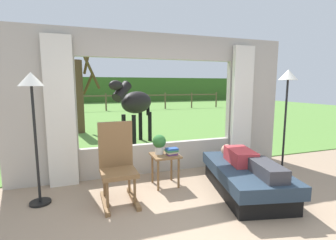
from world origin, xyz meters
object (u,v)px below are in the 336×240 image
(reclining_person, at_px, (248,160))
(floor_lamp_right, at_px, (287,91))
(book_stack, at_px, (172,151))
(recliner_sofa, at_px, (245,179))
(side_table, at_px, (165,160))
(pasture_tree, at_px, (80,94))
(floor_lamp_left, at_px, (32,99))
(potted_plant, at_px, (159,143))
(horse, at_px, (135,103))
(rocking_chair, at_px, (117,163))

(reclining_person, relative_size, floor_lamp_right, 0.75)
(book_stack, bearing_deg, recliner_sofa, -31.16)
(side_table, height_order, book_stack, book_stack)
(floor_lamp_right, height_order, pasture_tree, pasture_tree)
(floor_lamp_left, height_order, floor_lamp_right, floor_lamp_right)
(book_stack, distance_m, pasture_tree, 5.45)
(side_table, bearing_deg, floor_lamp_right, -6.31)
(floor_lamp_left, bearing_deg, pasture_tree, 84.38)
(potted_plant, relative_size, pasture_tree, 0.11)
(floor_lamp_left, xyz_separation_m, horse, (1.96, 2.96, -0.30))
(reclining_person, relative_size, book_stack, 7.15)
(reclining_person, height_order, floor_lamp_left, floor_lamp_left)
(side_table, height_order, pasture_tree, pasture_tree)
(book_stack, bearing_deg, horse, 89.58)
(reclining_person, distance_m, potted_plant, 1.40)
(floor_lamp_right, bearing_deg, book_stack, 175.13)
(rocking_chair, bearing_deg, floor_lamp_right, -0.96)
(floor_lamp_left, bearing_deg, potted_plant, 3.36)
(reclining_person, bearing_deg, pasture_tree, 124.99)
(book_stack, distance_m, floor_lamp_right, 2.31)
(recliner_sofa, distance_m, rocking_chair, 1.94)
(potted_plant, relative_size, floor_lamp_left, 0.18)
(recliner_sofa, relative_size, floor_lamp_right, 0.97)
(rocking_chair, relative_size, side_table, 2.15)
(pasture_tree, bearing_deg, side_table, -75.44)
(potted_plant, height_order, horse, horse)
(recliner_sofa, relative_size, pasture_tree, 0.66)
(recliner_sofa, height_order, floor_lamp_right, floor_lamp_right)
(reclining_person, height_order, book_stack, reclining_person)
(recliner_sofa, distance_m, reclining_person, 0.31)
(side_table, relative_size, floor_lamp_right, 0.27)
(side_table, bearing_deg, recliner_sofa, -31.50)
(rocking_chair, bearing_deg, floor_lamp_left, 165.50)
(potted_plant, bearing_deg, reclining_person, -33.62)
(recliner_sofa, bearing_deg, rocking_chair, -178.79)
(potted_plant, height_order, pasture_tree, pasture_tree)
(recliner_sofa, bearing_deg, book_stack, 161.43)
(floor_lamp_left, distance_m, pasture_tree, 5.21)
(reclining_person, relative_size, floor_lamp_left, 0.79)
(recliner_sofa, bearing_deg, reclining_person, -77.40)
(horse, relative_size, pasture_tree, 0.61)
(reclining_person, relative_size, side_table, 2.75)
(pasture_tree, bearing_deg, book_stack, -74.69)
(potted_plant, distance_m, floor_lamp_right, 2.43)
(reclining_person, height_order, potted_plant, potted_plant)
(recliner_sofa, height_order, horse, horse)
(horse, height_order, pasture_tree, pasture_tree)
(potted_plant, relative_size, book_stack, 1.60)
(reclining_person, xyz_separation_m, rocking_chair, (-1.88, 0.43, 0.02))
(book_stack, bearing_deg, floor_lamp_right, -4.87)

